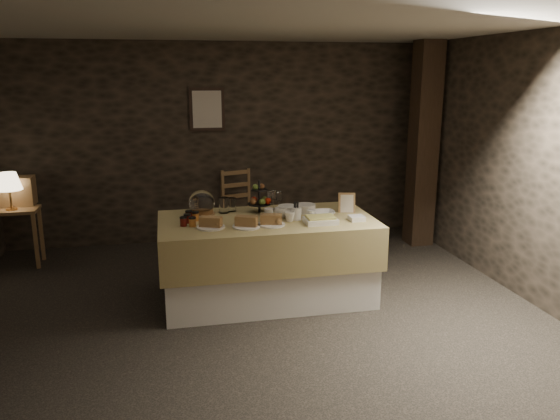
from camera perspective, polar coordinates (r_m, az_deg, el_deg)
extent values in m
cube|color=black|center=(5.23, -3.15, -10.80)|extent=(5.50, 5.00, 0.01)
cube|color=black|center=(7.28, -6.36, 6.92)|extent=(5.50, 0.02, 2.60)
cube|color=black|center=(2.47, 5.52, -7.31)|extent=(5.50, 0.02, 2.60)
cube|color=black|center=(5.89, 24.18, 4.09)|extent=(0.02, 5.00, 2.60)
cube|color=#B8AF9C|center=(4.76, -3.60, 18.91)|extent=(5.50, 5.00, 0.01)
cube|color=silver|center=(5.44, -1.36, -5.34)|extent=(2.00, 1.03, 0.78)
cube|color=olive|center=(5.37, -1.38, -3.10)|extent=(2.08, 1.10, 0.42)
cube|color=olive|center=(6.99, -26.50, -0.05)|extent=(0.64, 0.37, 0.04)
cube|color=olive|center=(6.87, -24.15, -3.02)|extent=(0.04, 0.04, 0.65)
cube|color=olive|center=(7.15, -23.66, -2.31)|extent=(0.04, 0.04, 0.65)
cylinder|color=#B77D3B|center=(6.93, -26.22, 0.09)|extent=(0.13, 0.13, 0.02)
cylinder|color=#B77D3B|center=(6.91, -26.32, 0.96)|extent=(0.02, 0.02, 0.23)
cone|color=#FFE2AF|center=(6.87, -26.51, 2.71)|extent=(0.29, 0.29, 0.20)
cube|color=olive|center=(7.11, -25.93, 1.79)|extent=(0.42, 0.26, 0.34)
cube|color=olive|center=(7.30, -3.98, -1.51)|extent=(0.55, 0.54, 0.05)
cube|color=olive|center=(7.36, -4.24, 2.65)|extent=(0.41, 0.16, 0.42)
cube|color=black|center=(7.26, 14.74, 6.52)|extent=(0.30, 0.30, 2.60)
cube|color=black|center=(7.20, -7.64, 10.40)|extent=(0.45, 0.03, 0.55)
cube|color=beige|center=(7.17, -7.62, 10.39)|extent=(0.37, 0.01, 0.47)
cylinder|color=white|center=(5.43, 0.80, -0.04)|extent=(0.19, 0.19, 0.10)
cylinder|color=white|center=(5.55, 2.71, 0.18)|extent=(0.20, 0.20, 0.08)
cylinder|color=white|center=(5.26, 1.70, -0.39)|extent=(0.10, 0.10, 0.12)
imported|color=white|center=(5.33, 0.08, -0.29)|extent=(0.17, 0.17, 0.10)
imported|color=white|center=(5.21, 1.02, -0.67)|extent=(0.13, 0.13, 0.10)
cylinder|color=white|center=(5.33, -1.17, -0.33)|extent=(0.09, 0.09, 0.09)
cylinder|color=white|center=(5.29, 3.26, -0.50)|extent=(0.08, 0.08, 0.09)
imported|color=white|center=(5.41, 4.55, -0.38)|extent=(0.24, 0.24, 0.06)
cylinder|color=olive|center=(5.53, -8.15, -0.39)|extent=(0.26, 0.26, 0.01)
cylinder|color=brown|center=(5.52, -8.16, 0.03)|extent=(0.22, 0.22, 0.07)
sphere|color=white|center=(5.50, -8.19, 0.76)|extent=(0.26, 0.26, 0.26)
cylinder|color=black|center=(5.52, -2.18, 1.44)|extent=(0.02, 0.02, 0.33)
cylinder|color=black|center=(5.54, -2.18, 0.64)|extent=(0.24, 0.24, 0.01)
cylinder|color=black|center=(5.51, -2.19, 2.13)|extent=(0.17, 0.17, 0.01)
sphere|color=#506924|center=(5.57, -1.63, 1.09)|extent=(0.07, 0.07, 0.07)
sphere|color=#8E1505|center=(5.56, -2.75, 1.06)|extent=(0.07, 0.07, 0.07)
sphere|color=#506924|center=(5.48, -1.87, 0.87)|extent=(0.07, 0.07, 0.07)
sphere|color=brown|center=(5.49, -2.83, 0.89)|extent=(0.07, 0.07, 0.07)
sphere|color=#8E1505|center=(5.51, -1.31, 0.94)|extent=(0.07, 0.07, 0.07)
cylinder|color=white|center=(5.04, -7.23, -1.78)|extent=(0.26, 0.26, 0.01)
cube|color=brown|center=(5.02, -7.25, -1.21)|extent=(0.22, 0.16, 0.09)
cylinder|color=white|center=(5.03, -3.53, -1.73)|extent=(0.26, 0.26, 0.01)
cube|color=brown|center=(5.01, -3.54, -1.15)|extent=(0.22, 0.16, 0.09)
cylinder|color=white|center=(5.09, -0.92, -1.51)|extent=(0.26, 0.26, 0.01)
cube|color=brown|center=(5.07, -0.93, -0.94)|extent=(0.22, 0.13, 0.09)
cylinder|color=#5C120E|center=(5.22, -9.65, -0.95)|extent=(0.06, 0.06, 0.07)
cylinder|color=#C06F2C|center=(5.10, -9.14, -1.30)|extent=(0.06, 0.06, 0.07)
cylinder|color=#5C120E|center=(5.13, -10.05, -1.26)|extent=(0.06, 0.06, 0.07)
cylinder|color=#C06F2C|center=(5.29, -8.82, -0.71)|extent=(0.06, 0.06, 0.07)
cylinder|color=#5C120E|center=(5.35, -9.50, -0.59)|extent=(0.06, 0.06, 0.07)
cube|color=white|center=(5.16, 4.25, -1.12)|extent=(0.30, 0.22, 0.05)
cube|color=tan|center=(5.15, 4.26, -0.74)|extent=(0.26, 0.18, 0.02)
cube|color=white|center=(5.30, 8.01, -0.85)|extent=(0.14, 0.14, 0.04)
cube|color=olive|center=(5.58, 6.99, 0.67)|extent=(0.18, 0.11, 0.22)
cylinder|color=white|center=(5.54, -5.89, 0.50)|extent=(0.10, 0.10, 0.16)
cylinder|color=white|center=(5.61, -5.08, 0.57)|extent=(0.09, 0.09, 0.14)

